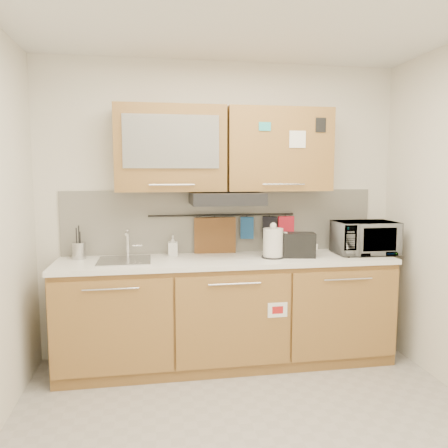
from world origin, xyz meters
name	(u,v)px	position (x,y,z in m)	size (l,w,h in m)	color
floor	(261,447)	(0.00, 0.00, 0.00)	(3.20, 3.20, 0.00)	#9E9993
wall_back	(222,210)	(0.00, 1.50, 1.30)	(3.20, 3.20, 0.00)	silver
base_cabinet	(227,317)	(0.00, 1.19, 0.41)	(2.80, 0.64, 0.88)	olive
countertop	(228,260)	(0.00, 1.19, 0.90)	(2.82, 0.62, 0.04)	white
backsplash	(222,221)	(0.00, 1.49, 1.20)	(2.80, 0.02, 0.56)	silver
upper_cabinets	(224,150)	(0.00, 1.32, 1.83)	(1.82, 0.37, 0.70)	olive
range_hood	(226,198)	(0.00, 1.25, 1.42)	(0.60, 0.46, 0.10)	black
sink	(125,260)	(-0.85, 1.21, 0.92)	(0.42, 0.40, 0.26)	silver
utensil_rail	(223,215)	(0.00, 1.45, 1.26)	(0.02, 0.02, 1.30)	black
utensil_crock	(79,250)	(-1.23, 1.35, 0.99)	(0.13, 0.13, 0.28)	#AFAEB3
kettle	(273,244)	(0.38, 1.15, 1.04)	(0.22, 0.19, 0.30)	silver
toaster	(299,245)	(0.61, 1.14, 1.03)	(0.30, 0.22, 0.21)	black
microwave	(365,238)	(1.23, 1.19, 1.06)	(0.52, 0.35, 0.29)	#999999
soap_bottle	(173,246)	(-0.45, 1.38, 1.01)	(0.08, 0.08, 0.18)	#999999
cutting_board	(215,243)	(-0.07, 1.44, 1.01)	(0.37, 0.03, 0.46)	brown
oven_mitt	(247,228)	(0.22, 1.44, 1.14)	(0.12, 0.03, 0.20)	navy
dark_pouch	(270,228)	(0.43, 1.44, 1.14)	(0.13, 0.04, 0.20)	black
pot_holder	(286,226)	(0.58, 1.44, 1.15)	(0.15, 0.02, 0.18)	red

